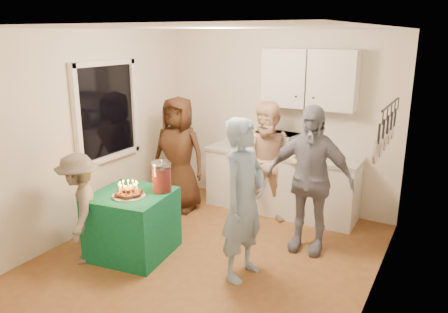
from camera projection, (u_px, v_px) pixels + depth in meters
The scene contains 19 objects.
floor at pixel (210, 257), 5.15m from camera, with size 4.00×4.00×0.00m, color brown.
ceiling at pixel (207, 28), 4.44m from camera, with size 4.00×4.00×0.00m, color white.
back_wall at pixel (278, 121), 6.48m from camera, with size 3.60×3.60×0.00m, color silver.
left_wall at pixel (89, 134), 5.63m from camera, with size 4.00×4.00×0.00m, color silver.
right_wall at pixel (379, 176), 3.96m from camera, with size 4.00×4.00×0.00m, color silver.
window_night at pixel (106, 111), 5.81m from camera, with size 0.04×1.00×1.20m, color black.
counter at pixel (281, 184), 6.37m from camera, with size 2.20×0.58×0.86m, color white.
countertop at pixel (282, 154), 6.25m from camera, with size 2.24×0.62×0.05m, color beige.
upper_cabinet at pixel (309, 79), 5.95m from camera, with size 1.30×0.30×0.80m, color white.
pot_rack at pixel (386, 128), 4.50m from camera, with size 0.12×1.00×0.60m, color black.
microwave at pixel (279, 142), 6.23m from camera, with size 0.50×0.34×0.28m, color white.
party_table at pixel (133, 224), 5.15m from camera, with size 0.85×0.85×0.76m, color #0E5F3A.
donut_cake at pixel (128, 189), 4.93m from camera, with size 0.38×0.38×0.18m, color #381C0C, non-canonical shape.
punch_jar at pixel (162, 178), 5.07m from camera, with size 0.22×0.22×0.34m, color #AE140D.
man_birthday at pixel (244, 200), 4.54m from camera, with size 0.64×0.42×1.74m, color #87A5C4.
woman_back_left at pixel (179, 154), 6.37m from camera, with size 0.83×0.54×1.69m, color #5B331A.
woman_back_center at pixel (269, 163), 5.98m from camera, with size 0.81×0.63×1.67m, color #EEA17C.
woman_back_right at pixel (309, 179), 5.13m from camera, with size 1.05×0.43×1.78m, color black.
child_near_left at pixel (80, 208), 4.93m from camera, with size 0.83×0.48×1.28m, color #5B5149.
Camera 1 is at (2.39, -3.97, 2.54)m, focal length 35.00 mm.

